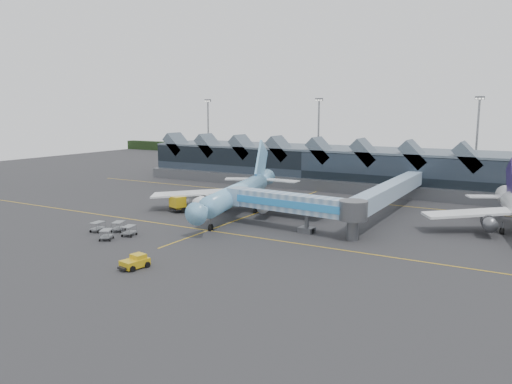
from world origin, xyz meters
The scene contains 10 objects.
ground centered at (0.00, 0.00, 0.00)m, with size 260.00×260.00×0.00m, color #28282A.
taxi_stripes centered at (0.00, 10.00, 0.01)m, with size 120.00×60.00×0.01m.
tree_line_far centered at (0.00, 110.00, 2.00)m, with size 260.00×4.00×4.00m, color black.
terminal centered at (-5.07, 47.35, 4.88)m, with size 90.00×22.25×12.52m.
light_masts centered at (21.00, 62.80, 12.49)m, with size 132.40×42.56×22.45m.
main_airliner centered at (-3.17, 6.77, 3.82)m, with size 34.23×40.04×12.99m.
jet_bridge centered at (13.19, -1.36, 4.26)m, with size 24.64×5.79×6.01m.
fuel_truck centered at (-11.98, 4.46, 1.89)m, with size 5.31×9.98×3.37m.
pushback_tug centered at (3.31, -27.97, 0.73)m, with size 2.85×3.95×1.63m.
baggage_carts centered at (-11.11, -17.53, 0.88)m, with size 7.96×7.30×1.57m.
Camera 1 is at (45.19, -71.28, 19.10)m, focal length 35.00 mm.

